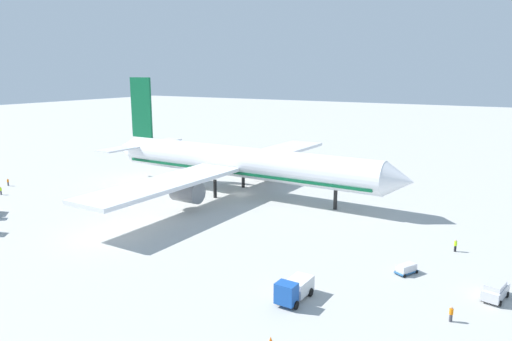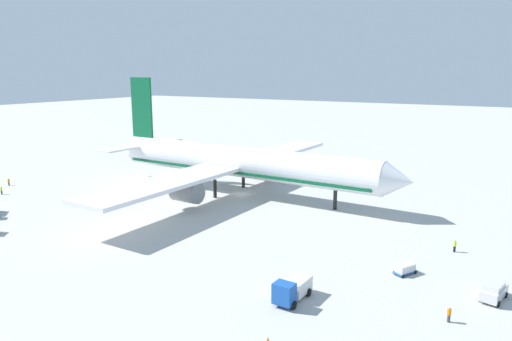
{
  "view_description": "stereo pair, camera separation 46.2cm",
  "coord_description": "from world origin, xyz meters",
  "px_view_note": "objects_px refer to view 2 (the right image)",
  "views": [
    {
      "loc": [
        50.69,
        -79.74,
        24.72
      ],
      "look_at": [
        2.42,
        1.76,
        4.92
      ],
      "focal_mm": 33.23,
      "sensor_mm": 36.0,
      "label": 1
    },
    {
      "loc": [
        51.09,
        -79.5,
        24.72
      ],
      "look_at": [
        2.42,
        1.76,
        4.92
      ],
      "focal_mm": 33.23,
      "sensor_mm": 36.0,
      "label": 2
    }
  ],
  "objects_px": {
    "ground_worker_1": "(449,314)",
    "traffic_cone_2": "(268,339)",
    "service_truck_1": "(292,289)",
    "service_van": "(494,291)",
    "ground_worker_0": "(455,246)",
    "baggage_cart_0": "(191,149)",
    "traffic_cone_1": "(254,156)",
    "baggage_cart_1": "(405,269)",
    "airliner": "(236,162)",
    "ground_worker_2": "(9,182)",
    "ground_worker_3": "(1,190)",
    "traffic_cone_0": "(231,151)",
    "traffic_cone_3": "(145,161)"
  },
  "relations": [
    {
      "from": "service_van",
      "to": "ground_worker_0",
      "type": "distance_m",
      "value": 14.26
    },
    {
      "from": "ground_worker_2",
      "to": "ground_worker_3",
      "type": "distance_m",
      "value": 8.1
    },
    {
      "from": "ground_worker_0",
      "to": "ground_worker_1",
      "type": "bearing_deg",
      "value": -82.91
    },
    {
      "from": "ground_worker_3",
      "to": "traffic_cone_3",
      "type": "xyz_separation_m",
      "value": [
        -0.03,
        41.39,
        -0.59
      ]
    },
    {
      "from": "traffic_cone_1",
      "to": "baggage_cart_0",
      "type": "bearing_deg",
      "value": -175.55
    },
    {
      "from": "ground_worker_3",
      "to": "service_truck_1",
      "type": "bearing_deg",
      "value": -8.38
    },
    {
      "from": "baggage_cart_0",
      "to": "traffic_cone_0",
      "type": "distance_m",
      "value": 12.68
    },
    {
      "from": "traffic_cone_2",
      "to": "airliner",
      "type": "bearing_deg",
      "value": 126.33
    },
    {
      "from": "airliner",
      "to": "service_van",
      "type": "xyz_separation_m",
      "value": [
        50.13,
        -24.57,
        -5.51
      ]
    },
    {
      "from": "service_van",
      "to": "traffic_cone_2",
      "type": "height_order",
      "value": "service_van"
    },
    {
      "from": "service_truck_1",
      "to": "ground_worker_0",
      "type": "xyz_separation_m",
      "value": [
        13.07,
        24.55,
        -0.47
      ]
    },
    {
      "from": "ground_worker_0",
      "to": "traffic_cone_2",
      "type": "xyz_separation_m",
      "value": [
        -11.3,
        -33.07,
        -0.61
      ]
    },
    {
      "from": "baggage_cart_0",
      "to": "ground_worker_0",
      "type": "xyz_separation_m",
      "value": [
        85.46,
        -48.64,
        0.18
      ]
    },
    {
      "from": "ground_worker_1",
      "to": "ground_worker_2",
      "type": "xyz_separation_m",
      "value": [
        -93.63,
        11.99,
        0.01
      ]
    },
    {
      "from": "ground_worker_1",
      "to": "service_van",
      "type": "bearing_deg",
      "value": 65.88
    },
    {
      "from": "airliner",
      "to": "baggage_cart_0",
      "type": "distance_m",
      "value": 55.78
    },
    {
      "from": "service_van",
      "to": "ground_worker_1",
      "type": "relative_size",
      "value": 2.79
    },
    {
      "from": "service_van",
      "to": "traffic_cone_1",
      "type": "height_order",
      "value": "service_van"
    },
    {
      "from": "traffic_cone_1",
      "to": "traffic_cone_0",
      "type": "bearing_deg",
      "value": 159.97
    },
    {
      "from": "ground_worker_2",
      "to": "ground_worker_3",
      "type": "height_order",
      "value": "ground_worker_3"
    },
    {
      "from": "ground_worker_0",
      "to": "traffic_cone_0",
      "type": "distance_m",
      "value": 91.9
    },
    {
      "from": "baggage_cart_0",
      "to": "traffic_cone_0",
      "type": "xyz_separation_m",
      "value": [
        11.33,
        5.68,
        -0.43
      ]
    },
    {
      "from": "service_van",
      "to": "baggage_cart_1",
      "type": "relative_size",
      "value": 1.29
    },
    {
      "from": "ground_worker_2",
      "to": "traffic_cone_0",
      "type": "xyz_separation_m",
      "value": [
        16.94,
        62.91,
        -0.56
      ]
    },
    {
      "from": "ground_worker_0",
      "to": "traffic_cone_0",
      "type": "height_order",
      "value": "ground_worker_0"
    },
    {
      "from": "airliner",
      "to": "service_van",
      "type": "bearing_deg",
      "value": -26.11
    },
    {
      "from": "traffic_cone_0",
      "to": "ground_worker_3",
      "type": "bearing_deg",
      "value": -99.05
    },
    {
      "from": "service_truck_1",
      "to": "service_van",
      "type": "distance_m",
      "value": 22.3
    },
    {
      "from": "service_truck_1",
      "to": "baggage_cart_1",
      "type": "bearing_deg",
      "value": 56.49
    },
    {
      "from": "service_truck_1",
      "to": "airliner",
      "type": "bearing_deg",
      "value": 130.68
    },
    {
      "from": "traffic_cone_1",
      "to": "ground_worker_0",
      "type": "bearing_deg",
      "value": -38.52
    },
    {
      "from": "service_van",
      "to": "ground_worker_1",
      "type": "height_order",
      "value": "service_van"
    },
    {
      "from": "service_truck_1",
      "to": "service_van",
      "type": "bearing_deg",
      "value": 31.36
    },
    {
      "from": "ground_worker_2",
      "to": "traffic_cone_0",
      "type": "distance_m",
      "value": 65.16
    },
    {
      "from": "ground_worker_0",
      "to": "traffic_cone_1",
      "type": "relative_size",
      "value": 3.16
    },
    {
      "from": "ground_worker_1",
      "to": "traffic_cone_2",
      "type": "bearing_deg",
      "value": -137.97
    },
    {
      "from": "service_van",
      "to": "ground_worker_0",
      "type": "bearing_deg",
      "value": 114.75
    },
    {
      "from": "baggage_cart_1",
      "to": "ground_worker_1",
      "type": "xyz_separation_m",
      "value": [
        6.67,
        -9.55,
        0.14
      ]
    },
    {
      "from": "baggage_cart_1",
      "to": "ground_worker_2",
      "type": "height_order",
      "value": "ground_worker_2"
    },
    {
      "from": "airliner",
      "to": "ground_worker_3",
      "type": "distance_m",
      "value": 48.53
    },
    {
      "from": "baggage_cart_1",
      "to": "ground_worker_1",
      "type": "height_order",
      "value": "ground_worker_1"
    },
    {
      "from": "service_truck_1",
      "to": "baggage_cart_0",
      "type": "xyz_separation_m",
      "value": [
        -72.39,
        73.19,
        -0.65
      ]
    },
    {
      "from": "airliner",
      "to": "baggage_cart_0",
      "type": "bearing_deg",
      "value": 138.12
    },
    {
      "from": "ground_worker_3",
      "to": "traffic_cone_0",
      "type": "height_order",
      "value": "ground_worker_3"
    },
    {
      "from": "ground_worker_0",
      "to": "ground_worker_3",
      "type": "bearing_deg",
      "value": -170.68
    },
    {
      "from": "ground_worker_1",
      "to": "ground_worker_3",
      "type": "distance_m",
      "value": 87.82
    },
    {
      "from": "ground_worker_3",
      "to": "traffic_cone_3",
      "type": "height_order",
      "value": "ground_worker_3"
    },
    {
      "from": "ground_worker_1",
      "to": "baggage_cart_0",
      "type": "bearing_deg",
      "value": 141.82
    },
    {
      "from": "service_truck_1",
      "to": "traffic_cone_3",
      "type": "bearing_deg",
      "value": 144.16
    },
    {
      "from": "ground_worker_1",
      "to": "traffic_cone_3",
      "type": "bearing_deg",
      "value": 151.28
    }
  ]
}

